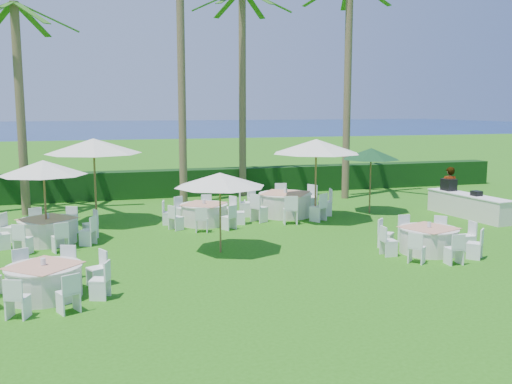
% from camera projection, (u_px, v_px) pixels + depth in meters
% --- Properties ---
extents(ground, '(120.00, 120.00, 0.00)m').
position_uv_depth(ground, '(223.00, 267.00, 14.38)').
color(ground, '#236311').
rests_on(ground, ground).
extents(hedge, '(34.00, 1.00, 1.20)m').
position_uv_depth(hedge, '(162.00, 183.00, 25.67)').
color(hedge, black).
rests_on(hedge, ground).
extents(ocean, '(260.00, 260.00, 0.00)m').
position_uv_depth(ocean, '(103.00, 128.00, 111.09)').
color(ocean, '#081751').
rests_on(ocean, ground).
extents(banquet_table_a, '(2.72, 2.72, 0.85)m').
position_uv_depth(banquet_table_a, '(44.00, 281.00, 12.02)').
color(banquet_table_a, beige).
rests_on(banquet_table_a, ground).
extents(banquet_table_c, '(2.81, 2.81, 0.86)m').
position_uv_depth(banquet_table_c, '(429.00, 240.00, 15.74)').
color(banquet_table_c, beige).
rests_on(banquet_table_c, ground).
extents(banquet_table_d, '(2.92, 2.92, 0.90)m').
position_uv_depth(banquet_table_d, '(48.00, 230.00, 16.86)').
color(banquet_table_d, beige).
rests_on(banquet_table_d, ground).
extents(banquet_table_e, '(2.83, 2.83, 0.87)m').
position_uv_depth(banquet_table_e, '(204.00, 214.00, 19.59)').
color(banquet_table_e, beige).
rests_on(banquet_table_e, ground).
extents(banquet_table_f, '(3.45, 3.45, 1.03)m').
position_uv_depth(banquet_table_f, '(285.00, 204.00, 21.12)').
color(banquet_table_f, beige).
rests_on(banquet_table_f, ground).
extents(umbrella_a, '(2.49, 2.49, 2.48)m').
position_uv_depth(umbrella_a, '(43.00, 168.00, 16.46)').
color(umbrella_a, brown).
rests_on(umbrella_a, ground).
extents(umbrella_b, '(2.52, 2.52, 2.23)m').
position_uv_depth(umbrella_b, '(220.00, 180.00, 15.52)').
color(umbrella_b, brown).
rests_on(umbrella_b, ground).
extents(umbrella_c, '(3.23, 3.23, 2.95)m').
position_uv_depth(umbrella_c, '(94.00, 146.00, 19.30)').
color(umbrella_c, brown).
rests_on(umbrella_c, ground).
extents(umbrella_d, '(3.12, 3.12, 2.90)m').
position_uv_depth(umbrella_d, '(316.00, 146.00, 19.89)').
color(umbrella_d, brown).
rests_on(umbrella_d, ground).
extents(umbrella_green, '(2.20, 2.20, 2.48)m').
position_uv_depth(umbrella_green, '(371.00, 154.00, 21.48)').
color(umbrella_green, brown).
rests_on(umbrella_green, ground).
extents(buffet_table, '(1.16, 3.71, 1.30)m').
position_uv_depth(buffet_table, '(468.00, 205.00, 20.87)').
color(buffet_table, beige).
rests_on(buffet_table, ground).
extents(staff_person, '(0.72, 0.56, 1.74)m').
position_uv_depth(staff_person, '(449.00, 189.00, 21.94)').
color(staff_person, gray).
rests_on(staff_person, ground).
extents(palm_b, '(4.41, 4.04, 7.75)m').
position_uv_depth(palm_b, '(20.00, 98.00, 20.77)').
color(palm_b, brown).
rests_on(palm_b, ground).
extents(palm_c, '(4.27, 4.36, 12.28)m').
position_uv_depth(palm_c, '(181.00, 41.00, 22.94)').
color(palm_c, brown).
rests_on(palm_c, ground).
extents(palm_d, '(4.37, 4.25, 9.13)m').
position_uv_depth(palm_d, '(242.00, 84.00, 25.37)').
color(palm_d, brown).
rests_on(palm_d, ground).
extents(palm_e, '(4.37, 4.26, 9.42)m').
position_uv_depth(palm_e, '(348.00, 80.00, 24.58)').
color(palm_e, brown).
rests_on(palm_e, ground).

